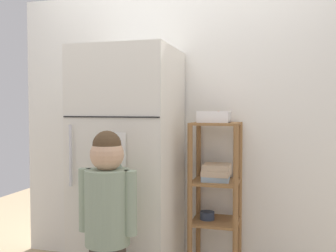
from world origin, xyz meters
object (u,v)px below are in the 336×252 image
Objects in this scene: child_standing at (108,206)px; pantry_shelf_unit at (216,186)px; fruit_bin at (215,117)px; refrigerator at (129,166)px.

child_standing is 0.98× the size of pantry_shelf_unit.
refrigerator is at bearing -166.52° from fruit_bin.
fruit_bin is (-0.00, -0.01, 0.50)m from pantry_shelf_unit.
pantry_shelf_unit reaches higher than child_standing.
pantry_shelf_unit is 0.50m from fruit_bin.
pantry_shelf_unit is at bearing 60.67° from fruit_bin.
fruit_bin is at bearing 13.48° from refrigerator.
fruit_bin is at bearing 52.42° from child_standing.
pantry_shelf_unit is at bearing 14.15° from refrigerator.
refrigerator is at bearing 98.16° from child_standing.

